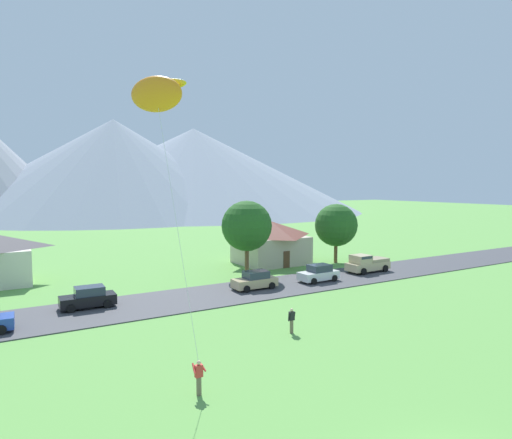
# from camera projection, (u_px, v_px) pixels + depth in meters

# --- Properties ---
(road_strip) EXTENTS (160.00, 7.63, 0.08)m
(road_strip) POSITION_uv_depth(u_px,v_px,m) (181.00, 300.00, 37.15)
(road_strip) COLOR #424247
(road_strip) RESTS_ON ground
(mountain_central_ridge) EXTENTS (122.73, 122.73, 30.58)m
(mountain_central_ridge) POSITION_uv_depth(u_px,v_px,m) (194.00, 170.00, 162.20)
(mountain_central_ridge) COLOR gray
(mountain_central_ridge) RESTS_ON ground
(mountain_far_west_ridge) EXTENTS (105.21, 105.21, 31.35)m
(mountain_far_west_ridge) POSITION_uv_depth(u_px,v_px,m) (114.00, 167.00, 144.29)
(mountain_far_west_ridge) COLOR gray
(mountain_far_west_ridge) RESTS_ON ground
(house_left_center) EXTENTS (8.49, 7.52, 5.31)m
(house_left_center) POSITION_uv_depth(u_px,v_px,m) (271.00, 242.00, 54.40)
(house_left_center) COLOR beige
(house_left_center) RESTS_ON ground
(tree_near_left) EXTENTS (5.35, 5.35, 8.18)m
(tree_near_left) POSITION_uv_depth(u_px,v_px,m) (247.00, 226.00, 46.06)
(tree_near_left) COLOR brown
(tree_near_left) RESTS_ON ground
(tree_left_of_center) EXTENTS (5.34, 5.34, 7.45)m
(tree_left_of_center) POSITION_uv_depth(u_px,v_px,m) (336.00, 225.00, 54.76)
(tree_left_of_center) COLOR brown
(tree_left_of_center) RESTS_ON ground
(parked_car_black_mid_west) EXTENTS (4.23, 2.14, 1.68)m
(parked_car_black_mid_west) POSITION_uv_depth(u_px,v_px,m) (88.00, 298.00, 34.66)
(parked_car_black_mid_west) COLOR black
(parked_car_black_mid_west) RESTS_ON road_strip
(parked_car_tan_mid_east) EXTENTS (4.21, 2.09, 1.68)m
(parked_car_tan_mid_east) POSITION_uv_depth(u_px,v_px,m) (255.00, 280.00, 40.93)
(parked_car_tan_mid_east) COLOR tan
(parked_car_tan_mid_east) RESTS_ON road_strip
(parked_car_white_east_end) EXTENTS (4.25, 2.18, 1.68)m
(parked_car_white_east_end) POSITION_uv_depth(u_px,v_px,m) (319.00, 273.00, 44.15)
(parked_car_white_east_end) COLOR white
(parked_car_white_east_end) RESTS_ON road_strip
(pickup_truck_sand_west_side) EXTENTS (5.25, 2.43, 1.99)m
(pickup_truck_sand_west_side) POSITION_uv_depth(u_px,v_px,m) (367.00, 263.00, 48.78)
(pickup_truck_sand_west_side) COLOR #C6B284
(pickup_truck_sand_west_side) RESTS_ON road_strip
(kite_flyer_with_kite) EXTENTS (3.02, 6.63, 15.67)m
(kite_flyer_with_kite) POSITION_uv_depth(u_px,v_px,m) (157.00, 98.00, 23.17)
(kite_flyer_with_kite) COLOR #70604C
(kite_flyer_with_kite) RESTS_ON ground
(watcher_person) EXTENTS (0.56, 0.24, 1.68)m
(watcher_person) POSITION_uv_depth(u_px,v_px,m) (292.00, 320.00, 28.87)
(watcher_person) COLOR #70604C
(watcher_person) RESTS_ON ground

